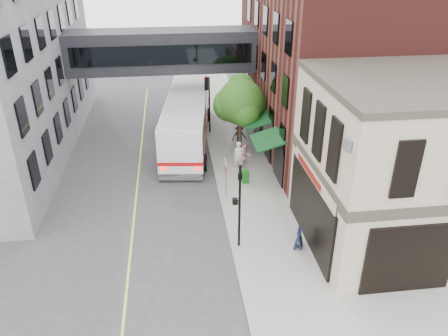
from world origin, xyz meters
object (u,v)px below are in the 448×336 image
object	(u,v)px
bus	(187,117)
pedestrian_c	(239,136)
sandwich_board	(299,238)
pedestrian_b	(245,156)
pedestrian_a	(239,156)
newspaper_box	(245,177)

from	to	relation	value
bus	pedestrian_c	size ratio (longest dim) A/B	7.78
bus	sandwich_board	bearing A→B (deg)	-71.44
bus	pedestrian_b	world-z (taller)	bus
bus	sandwich_board	xyz separation A→B (m)	(4.75, -14.16, -1.31)
bus	pedestrian_a	bearing A→B (deg)	-59.48
pedestrian_a	newspaper_box	size ratio (longest dim) A/B	2.32
pedestrian_b	bus	bearing A→B (deg)	117.23
pedestrian_b	pedestrian_c	distance (m)	3.40
pedestrian_c	newspaper_box	xyz separation A→B (m)	(-0.46, -5.38, -0.45)
bus	sandwich_board	world-z (taller)	bus
pedestrian_a	pedestrian_c	xyz separation A→B (m)	(0.57, 3.45, -0.10)
bus	pedestrian_c	world-z (taller)	bus
bus	pedestrian_a	world-z (taller)	bus
newspaper_box	sandwich_board	size ratio (longest dim) A/B	0.79
pedestrian_a	pedestrian_b	distance (m)	0.43
bus	newspaper_box	world-z (taller)	bus
bus	newspaper_box	bearing A→B (deg)	-65.85
pedestrian_b	pedestrian_c	bearing A→B (deg)	80.53
pedestrian_b	newspaper_box	world-z (taller)	pedestrian_b
bus	pedestrian_b	xyz separation A→B (m)	(3.55, -5.26, -0.98)
pedestrian_c	pedestrian_b	bearing A→B (deg)	-98.92
newspaper_box	pedestrian_b	bearing A→B (deg)	73.02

